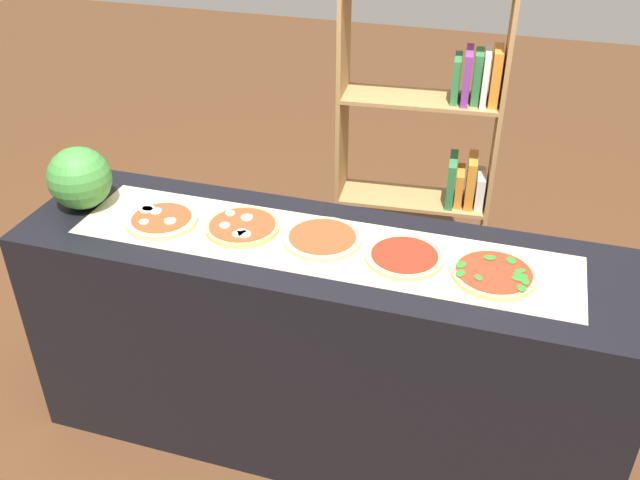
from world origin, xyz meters
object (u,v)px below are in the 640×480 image
pizza_plain_2 (322,238)px  pizza_plain_3 (404,257)px  bookshelf (435,157)px  watermelon (79,179)px  pizza_mozzarella_1 (242,226)px  pizza_mozzarella_0 (162,220)px  pizza_spinach_4 (494,274)px

pizza_plain_2 → pizza_plain_3: size_ratio=1.04×
pizza_plain_2 → bookshelf: (0.23, 1.08, -0.16)m
watermelon → pizza_plain_3: bearing=0.2°
pizza_mozzarella_1 → watermelon: bearing=-178.1°
pizza_mozzarella_0 → bookshelf: 1.41m
pizza_mozzarella_1 → bookshelf: 1.22m
pizza_plain_2 → watermelon: size_ratio=1.17×
pizza_plain_3 → pizza_mozzarella_0: bearing=-178.2°
pizza_mozzarella_1 → pizza_plain_2: 0.29m
watermelon → bookshelf: bearing=44.1°
pizza_plain_3 → bookshelf: 1.12m
pizza_spinach_4 → pizza_plain_2: bearing=175.5°
pizza_mozzarella_1 → watermelon: size_ratio=1.14×
pizza_plain_3 → watermelon: watermelon is taller
pizza_plain_2 → pizza_spinach_4: pizza_spinach_4 is taller
pizza_mozzarella_0 → pizza_mozzarella_1: (0.29, 0.05, -0.00)m
pizza_mozzarella_0 → pizza_plain_2: pizza_mozzarella_0 is taller
pizza_plain_2 → pizza_mozzarella_0: bearing=-174.5°
watermelon → pizza_spinach_4: bearing=-0.5°
pizza_mozzarella_1 → bookshelf: size_ratio=0.17×
pizza_plain_3 → bookshelf: size_ratio=0.17×
pizza_mozzarella_1 → pizza_mozzarella_0: bearing=-171.2°
watermelon → bookshelf: 1.62m
pizza_mozzarella_0 → pizza_plain_2: 0.59m
watermelon → pizza_plain_2: bearing=2.0°
pizza_plain_2 → pizza_mozzarella_1: bearing=-177.9°
pizza_mozzarella_0 → pizza_mozzarella_1: size_ratio=0.97×
pizza_mozzarella_1 → bookshelf: bearing=64.5°
pizza_mozzarella_0 → pizza_mozzarella_1: 0.30m
pizza_mozzarella_0 → watermelon: bearing=175.8°
pizza_plain_2 → pizza_spinach_4: 0.59m
pizza_plain_3 → watermelon: (-1.21, -0.00, 0.11)m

